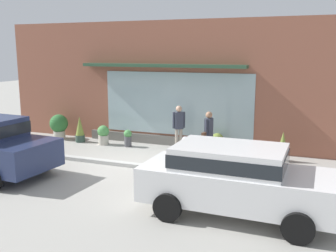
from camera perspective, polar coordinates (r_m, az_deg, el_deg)
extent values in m
plane|color=#9E9B93|center=(12.77, -5.92, -5.61)|extent=(60.00, 60.00, 0.00)
cube|color=#B2B2AD|center=(12.58, -6.35, -5.59)|extent=(14.00, 0.24, 0.12)
cube|color=#935642|center=(15.21, -0.54, 6.25)|extent=(14.00, 0.36, 4.77)
cube|color=#9EB7BC|center=(14.90, 1.20, 3.26)|extent=(5.94, 0.03, 2.40)
cube|color=#2D5138|center=(14.84, -1.06, 8.85)|extent=(6.54, 0.56, 0.12)
cube|color=#605E59|center=(15.34, -0.83, -2.04)|extent=(6.34, 0.20, 0.36)
cylinder|color=#B2B2B7|center=(13.07, 2.54, -5.04)|extent=(0.37, 0.37, 0.06)
cylinder|color=#B2B2B7|center=(12.98, 2.55, -3.68)|extent=(0.24, 0.24, 0.58)
sphere|color=#B2B2B7|center=(12.90, 2.57, -2.12)|extent=(0.26, 0.26, 0.26)
cylinder|color=#B2B2B7|center=(13.03, 1.88, -3.49)|extent=(0.10, 0.09, 0.09)
cylinder|color=#B2B2B7|center=(12.93, 3.24, -3.62)|extent=(0.10, 0.09, 0.09)
cylinder|color=#B2B2B7|center=(12.83, 2.32, -3.73)|extent=(0.09, 0.10, 0.09)
cylinder|color=#8E333D|center=(13.08, 5.78, -3.35)|extent=(0.12, 0.12, 0.82)
cylinder|color=#8E333D|center=(13.22, 6.07, -3.21)|extent=(0.12, 0.12, 0.82)
cube|color=#333847|center=(12.99, 5.99, -0.22)|extent=(0.25, 0.32, 0.61)
sphere|color=#A37556|center=(12.92, 6.03, 1.63)|extent=(0.22, 0.22, 0.22)
cylinder|color=#333847|center=(12.81, 5.61, -0.29)|extent=(0.08, 0.08, 0.58)
cylinder|color=#333847|center=(13.17, 6.36, -0.01)|extent=(0.08, 0.08, 0.58)
cube|color=#472D1E|center=(12.80, 5.33, -1.55)|extent=(0.14, 0.25, 0.28)
cylinder|color=#9E9384|center=(14.28, 1.28, -2.06)|extent=(0.12, 0.12, 0.83)
cylinder|color=#9E9384|center=(14.32, 1.89, -2.02)|extent=(0.12, 0.12, 0.83)
cube|color=#333847|center=(14.16, 1.60, 0.82)|extent=(0.36, 0.34, 0.62)
sphere|color=tan|center=(14.09, 1.61, 2.54)|extent=(0.22, 0.22, 0.22)
cylinder|color=#333847|center=(14.10, 0.81, 0.85)|extent=(0.08, 0.08, 0.59)
cylinder|color=#333847|center=(14.21, 2.38, 0.92)|extent=(0.08, 0.08, 0.59)
cylinder|color=black|center=(12.59, -17.71, -4.84)|extent=(0.64, 0.22, 0.63)
cube|color=white|center=(8.83, 10.27, -8.59)|extent=(4.33, 1.75, 0.76)
cube|color=white|center=(8.69, 9.01, -4.63)|extent=(2.39, 1.59, 0.54)
cube|color=#1E2328|center=(8.69, 9.01, -4.63)|extent=(2.43, 1.61, 0.30)
cylinder|color=black|center=(9.63, 19.21, -9.78)|extent=(0.64, 0.19, 0.63)
cylinder|color=black|center=(8.01, 18.50, -14.02)|extent=(0.64, 0.19, 0.63)
cylinder|color=black|center=(10.07, 3.71, -8.26)|extent=(0.64, 0.19, 0.63)
cylinder|color=black|center=(8.54, -0.06, -11.84)|extent=(0.64, 0.19, 0.63)
cylinder|color=#B7B2A3|center=(13.57, 16.35, -4.46)|extent=(0.39, 0.39, 0.25)
cone|color=olive|center=(13.45, 16.47, -2.39)|extent=(0.36, 0.36, 0.75)
cylinder|color=#4C4C51|center=(15.07, -5.89, -2.27)|extent=(0.28, 0.28, 0.40)
sphere|color=#4C934C|center=(15.00, -5.91, -1.14)|extent=(0.31, 0.31, 0.31)
sphere|color=orange|center=(14.93, -5.91, -1.06)|extent=(0.07, 0.07, 0.07)
sphere|color=#E5C64C|center=(14.99, -5.73, -0.79)|extent=(0.09, 0.09, 0.09)
cylinder|color=#33473D|center=(16.16, -12.73, -1.79)|extent=(0.38, 0.38, 0.28)
cone|color=olive|center=(16.06, -12.81, 0.03)|extent=(0.34, 0.34, 0.76)
cylinder|color=#B7B2A3|center=(15.54, -9.43, -2.01)|extent=(0.40, 0.40, 0.37)
sphere|color=#4C934C|center=(15.46, -9.47, -0.75)|extent=(0.46, 0.46, 0.46)
sphere|color=orange|center=(15.45, -9.14, -0.51)|extent=(0.10, 0.10, 0.10)
sphere|color=#DB4C7A|center=(15.38, -9.50, -0.64)|extent=(0.11, 0.11, 0.11)
cylinder|color=#9E6042|center=(14.22, 7.20, -3.28)|extent=(0.39, 0.39, 0.31)
sphere|color=olive|center=(14.14, 7.23, -2.01)|extent=(0.48, 0.48, 0.48)
sphere|color=#B266B7|center=(14.16, 7.46, -1.53)|extent=(0.10, 0.10, 0.10)
sphere|color=#B266B7|center=(14.04, 7.62, -1.80)|extent=(0.10, 0.10, 0.10)
cylinder|color=#B7B2A3|center=(17.02, -15.62, -1.23)|extent=(0.48, 0.48, 0.32)
sphere|color=#2D6B33|center=(16.93, -15.70, 0.37)|extent=(0.76, 0.76, 0.76)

